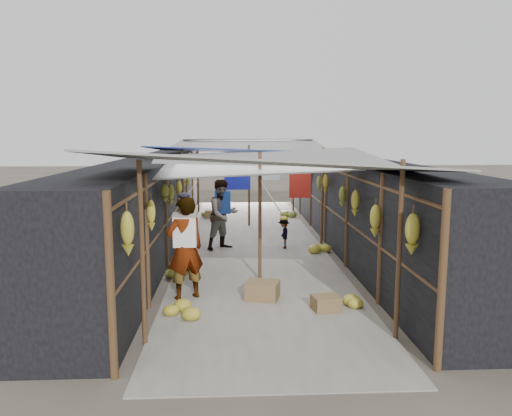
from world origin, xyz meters
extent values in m
plane|color=#6B6356|center=(0.00, 0.00, 0.00)|extent=(80.00, 80.00, 0.00)
cube|color=#9E998E|center=(0.00, 6.50, 0.01)|extent=(3.60, 16.00, 0.02)
cube|color=black|center=(-2.70, 6.50, 1.15)|extent=(1.40, 15.00, 2.30)
cube|color=black|center=(2.70, 6.50, 1.15)|extent=(1.40, 15.00, 2.30)
cube|color=olive|center=(-0.02, 1.80, 0.17)|extent=(0.66, 0.59, 0.34)
cube|color=olive|center=(1.00, 1.17, 0.13)|extent=(0.50, 0.43, 0.26)
cube|color=olive|center=(-1.25, 10.54, 0.15)|extent=(0.48, 0.40, 0.30)
cylinder|color=black|center=(1.47, 11.07, 0.08)|extent=(0.54, 0.54, 0.16)
imported|color=white|center=(-1.39, 1.93, 0.93)|extent=(0.81, 0.71, 1.86)
imported|color=navy|center=(-0.78, 5.82, 0.90)|extent=(1.11, 1.06, 1.80)
imported|color=#535048|center=(0.78, 5.76, 0.40)|extent=(0.30, 0.52, 0.79)
cylinder|color=brown|center=(-1.80, 0.00, 1.30)|extent=(0.07, 0.07, 2.60)
cylinder|color=brown|center=(1.80, 0.00, 1.30)|extent=(0.07, 0.07, 2.60)
cylinder|color=brown|center=(0.00, 3.00, 1.30)|extent=(0.07, 0.07, 2.60)
cylinder|color=brown|center=(-1.80, 6.00, 1.30)|extent=(0.07, 0.07, 2.60)
cylinder|color=brown|center=(1.80, 6.00, 1.30)|extent=(0.07, 0.07, 2.60)
cylinder|color=brown|center=(0.00, 9.00, 1.30)|extent=(0.07, 0.07, 2.60)
cylinder|color=brown|center=(-1.80, 12.00, 1.30)|extent=(0.07, 0.07, 2.60)
cylinder|color=brown|center=(1.80, 12.00, 1.30)|extent=(0.07, 0.07, 2.60)
cube|color=gray|center=(0.00, 1.00, 2.50)|extent=(5.21, 3.19, 0.52)
cube|color=gray|center=(0.20, 4.20, 2.35)|extent=(5.23, 3.73, 0.50)
cube|color=#203096|center=(-0.10, 7.50, 2.45)|extent=(5.40, 3.60, 0.41)
cube|color=gray|center=(0.00, 10.80, 2.55)|extent=(5.37, 3.66, 0.27)
cube|color=gray|center=(0.10, 13.20, 2.65)|extent=(5.00, 1.99, 0.24)
cylinder|color=brown|center=(-2.00, 6.50, 2.05)|extent=(0.06, 15.00, 0.06)
cylinder|color=brown|center=(2.00, 6.50, 2.05)|extent=(0.06, 15.00, 0.06)
cylinder|color=gray|center=(0.00, 6.50, 2.05)|extent=(0.02, 15.00, 0.02)
cube|color=#1A22AC|center=(-0.40, 6.65, 1.75)|extent=(0.70, 0.03, 0.60)
cube|color=#213E98|center=(-0.50, 10.48, 1.75)|extent=(0.65, 0.03, 0.60)
cube|color=white|center=(0.68, 8.89, 1.77)|extent=(0.60, 0.03, 0.55)
cube|color=#B1231B|center=(1.04, 4.81, 1.75)|extent=(0.50, 0.03, 0.60)
ellipsoid|color=#A6982A|center=(-1.88, -0.51, 1.69)|extent=(0.17, 0.15, 0.59)
ellipsoid|color=#A6982A|center=(-1.88, 1.36, 1.62)|extent=(0.14, 0.12, 0.52)
ellipsoid|color=olive|center=(-1.88, 3.08, 1.78)|extent=(0.18, 0.15, 0.37)
ellipsoid|color=#A6982A|center=(-1.88, 4.03, 1.63)|extent=(0.15, 0.13, 0.49)
ellipsoid|color=#A6982A|center=(-1.88, 5.77, 1.55)|extent=(0.16, 0.14, 0.45)
ellipsoid|color=olive|center=(-1.88, 7.07, 1.71)|extent=(0.15, 0.13, 0.53)
ellipsoid|color=#A6982A|center=(-1.88, 8.41, 1.63)|extent=(0.17, 0.14, 0.54)
ellipsoid|color=olive|center=(-1.88, 10.56, 1.76)|extent=(0.15, 0.13, 0.41)
ellipsoid|color=olive|center=(-1.88, 11.70, 1.57)|extent=(0.17, 0.14, 0.42)
ellipsoid|color=olive|center=(-1.88, 13.20, 1.65)|extent=(0.18, 0.15, 0.44)
ellipsoid|color=#A6982A|center=(1.88, -0.26, 1.60)|extent=(0.20, 0.17, 0.58)
ellipsoid|color=#A6982A|center=(1.88, 1.47, 1.48)|extent=(0.19, 0.16, 0.57)
ellipsoid|color=#A6982A|center=(1.88, 2.88, 1.59)|extent=(0.16, 0.14, 0.54)
ellipsoid|color=olive|center=(1.88, 4.01, 1.57)|extent=(0.16, 0.14, 0.48)
ellipsoid|color=#A6982A|center=(1.88, 6.00, 1.66)|extent=(0.18, 0.15, 0.51)
ellipsoid|color=olive|center=(1.88, 6.91, 1.59)|extent=(0.15, 0.12, 0.43)
ellipsoid|color=olive|center=(1.88, 9.03, 1.70)|extent=(0.20, 0.17, 0.46)
ellipsoid|color=olive|center=(1.88, 10.54, 1.74)|extent=(0.16, 0.13, 0.53)
ellipsoid|color=olive|center=(1.88, 11.67, 1.52)|extent=(0.17, 0.14, 0.50)
ellipsoid|color=#A6982A|center=(1.88, 13.55, 1.62)|extent=(0.18, 0.15, 0.58)
ellipsoid|color=olive|center=(-1.58, 3.54, 0.17)|extent=(0.69, 0.59, 0.34)
ellipsoid|color=#A6982A|center=(1.41, 1.52, 0.17)|extent=(0.69, 0.58, 0.34)
ellipsoid|color=olive|center=(-1.36, 11.05, 0.17)|extent=(0.69, 0.59, 0.35)
ellipsoid|color=#A6982A|center=(1.70, 5.37, 0.12)|extent=(0.50, 0.42, 0.25)
ellipsoid|color=olive|center=(1.33, 10.58, 0.17)|extent=(0.67, 0.57, 0.34)
ellipsoid|color=#A6982A|center=(-1.42, 1.00, 0.16)|extent=(0.64, 0.55, 0.32)
camera|label=1|loc=(-0.57, -6.76, 2.94)|focal=35.00mm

